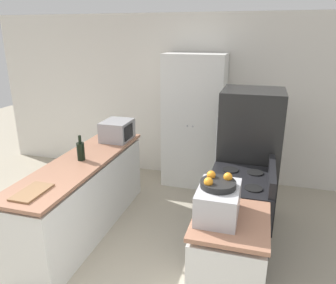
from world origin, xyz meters
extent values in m
cube|color=silver|center=(0.00, 3.23, 1.30)|extent=(7.00, 0.06, 2.60)
cube|color=silver|center=(-0.90, 1.24, 0.42)|extent=(0.58, 2.24, 0.84)
cube|color=#9E6B51|center=(-0.90, 1.24, 0.89)|extent=(0.60, 2.28, 0.04)
cube|color=silver|center=(0.90, 0.46, 0.42)|extent=(0.58, 0.71, 0.84)
cube|color=#9E6B51|center=(0.90, 0.46, 0.89)|extent=(0.60, 0.72, 0.04)
cube|color=silver|center=(0.08, 2.92, 1.02)|extent=(0.91, 0.52, 2.03)
sphere|color=#B2B2B7|center=(0.04, 2.65, 1.02)|extent=(0.03, 0.03, 0.03)
sphere|color=#B2B2B7|center=(0.12, 2.65, 1.02)|extent=(0.03, 0.03, 0.03)
cube|color=black|center=(0.92, 1.24, 0.46)|extent=(0.64, 0.79, 0.91)
cube|color=black|center=(0.59, 1.24, 0.34)|extent=(0.02, 0.70, 0.50)
cube|color=black|center=(1.21, 1.24, 0.99)|extent=(0.06, 0.75, 0.16)
cylinder|color=black|center=(0.79, 1.05, 0.92)|extent=(0.17, 0.17, 0.01)
cylinder|color=black|center=(0.79, 1.43, 0.92)|extent=(0.17, 0.17, 0.01)
cylinder|color=black|center=(1.05, 1.05, 0.92)|extent=(0.17, 0.17, 0.01)
cylinder|color=black|center=(1.05, 1.43, 0.92)|extent=(0.17, 0.17, 0.01)
cube|color=black|center=(0.96, 2.01, 0.85)|extent=(0.71, 0.69, 1.69)
cylinder|color=gray|center=(0.58, 1.83, 0.93)|extent=(0.02, 0.02, 0.93)
cube|color=#939399|center=(-0.81, 2.06, 1.05)|extent=(0.36, 0.44, 0.27)
cube|color=black|center=(-0.63, 2.03, 1.05)|extent=(0.01, 0.27, 0.19)
cylinder|color=black|center=(-0.89, 1.25, 1.02)|extent=(0.09, 0.09, 0.21)
cylinder|color=black|center=(-0.89, 1.25, 1.16)|extent=(0.03, 0.03, 0.09)
cube|color=#B2B2B7|center=(0.79, 0.47, 1.04)|extent=(0.32, 0.46, 0.25)
cube|color=black|center=(0.63, 0.47, 1.04)|extent=(0.01, 0.32, 0.15)
cylinder|color=black|center=(0.78, 0.48, 1.19)|extent=(0.28, 0.28, 0.05)
sphere|color=orange|center=(0.85, 0.54, 1.23)|extent=(0.07, 0.07, 0.07)
sphere|color=orange|center=(0.72, 0.54, 1.23)|extent=(0.07, 0.07, 0.07)
sphere|color=orange|center=(0.72, 0.41, 1.23)|extent=(0.07, 0.07, 0.07)
cube|color=#8E6642|center=(-0.90, 0.39, 0.92)|extent=(0.22, 0.39, 0.02)
camera|label=1|loc=(1.05, -1.85, 2.31)|focal=35.00mm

